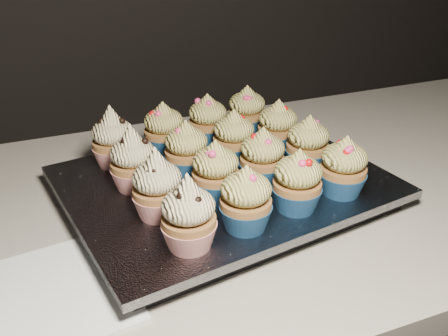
# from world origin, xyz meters

# --- Properties ---
(worktop) EXTENTS (2.44, 0.64, 0.04)m
(worktop) POSITION_xyz_m (0.00, 1.70, 0.88)
(worktop) COLOR beige
(worktop) RESTS_ON cabinet
(napkin) EXTENTS (0.20, 0.20, 0.00)m
(napkin) POSITION_xyz_m (-0.36, 1.56, 0.90)
(napkin) COLOR white
(napkin) RESTS_ON worktop
(baking_tray) EXTENTS (0.44, 0.36, 0.02)m
(baking_tray) POSITION_xyz_m (-0.10, 1.68, 0.91)
(baking_tray) COLOR black
(baking_tray) RESTS_ON worktop
(foil_lining) EXTENTS (0.48, 0.40, 0.01)m
(foil_lining) POSITION_xyz_m (-0.10, 1.68, 0.93)
(foil_lining) COLOR silver
(foil_lining) RESTS_ON baking_tray
(cupcake_0) EXTENTS (0.06, 0.06, 0.10)m
(cupcake_0) POSITION_xyz_m (-0.19, 1.55, 0.97)
(cupcake_0) COLOR #AF1C18
(cupcake_0) RESTS_ON foil_lining
(cupcake_1) EXTENTS (0.06, 0.06, 0.08)m
(cupcake_1) POSITION_xyz_m (-0.12, 1.56, 0.97)
(cupcake_1) COLOR navy
(cupcake_1) RESTS_ON foil_lining
(cupcake_2) EXTENTS (0.06, 0.06, 0.08)m
(cupcake_2) POSITION_xyz_m (-0.04, 1.57, 0.97)
(cupcake_2) COLOR navy
(cupcake_2) RESTS_ON foil_lining
(cupcake_3) EXTENTS (0.06, 0.06, 0.08)m
(cupcake_3) POSITION_xyz_m (0.03, 1.58, 0.97)
(cupcake_3) COLOR navy
(cupcake_3) RESTS_ON foil_lining
(cupcake_4) EXTENTS (0.06, 0.06, 0.10)m
(cupcake_4) POSITION_xyz_m (-0.21, 1.62, 0.97)
(cupcake_4) COLOR #AF1C18
(cupcake_4) RESTS_ON foil_lining
(cupcake_5) EXTENTS (0.06, 0.06, 0.08)m
(cupcake_5) POSITION_xyz_m (-0.13, 1.63, 0.97)
(cupcake_5) COLOR navy
(cupcake_5) RESTS_ON foil_lining
(cupcake_6) EXTENTS (0.06, 0.06, 0.08)m
(cupcake_6) POSITION_xyz_m (-0.05, 1.65, 0.97)
(cupcake_6) COLOR navy
(cupcake_6) RESTS_ON foil_lining
(cupcake_7) EXTENTS (0.06, 0.06, 0.08)m
(cupcake_7) POSITION_xyz_m (0.02, 1.66, 0.97)
(cupcake_7) COLOR navy
(cupcake_7) RESTS_ON foil_lining
(cupcake_8) EXTENTS (0.06, 0.06, 0.10)m
(cupcake_8) POSITION_xyz_m (-0.22, 1.70, 0.97)
(cupcake_8) COLOR #AF1C18
(cupcake_8) RESTS_ON foil_lining
(cupcake_9) EXTENTS (0.06, 0.06, 0.08)m
(cupcake_9) POSITION_xyz_m (-0.14, 1.71, 0.97)
(cupcake_9) COLOR navy
(cupcake_9) RESTS_ON foil_lining
(cupcake_10) EXTENTS (0.06, 0.06, 0.08)m
(cupcake_10) POSITION_xyz_m (-0.07, 1.72, 0.97)
(cupcake_10) COLOR navy
(cupcake_10) RESTS_ON foil_lining
(cupcake_11) EXTENTS (0.06, 0.06, 0.08)m
(cupcake_11) POSITION_xyz_m (0.01, 1.73, 0.97)
(cupcake_11) COLOR navy
(cupcake_11) RESTS_ON foil_lining
(cupcake_12) EXTENTS (0.06, 0.06, 0.10)m
(cupcake_12) POSITION_xyz_m (-0.23, 1.78, 0.97)
(cupcake_12) COLOR #AF1C18
(cupcake_12) RESTS_ON foil_lining
(cupcake_13) EXTENTS (0.06, 0.06, 0.08)m
(cupcake_13) POSITION_xyz_m (-0.15, 1.79, 0.97)
(cupcake_13) COLOR navy
(cupcake_13) RESTS_ON foil_lining
(cupcake_14) EXTENTS (0.06, 0.06, 0.08)m
(cupcake_14) POSITION_xyz_m (-0.08, 1.80, 0.97)
(cupcake_14) COLOR navy
(cupcake_14) RESTS_ON foil_lining
(cupcake_15) EXTENTS (0.06, 0.06, 0.08)m
(cupcake_15) POSITION_xyz_m (-0.00, 1.81, 0.97)
(cupcake_15) COLOR navy
(cupcake_15) RESTS_ON foil_lining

